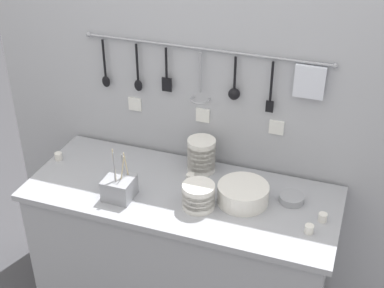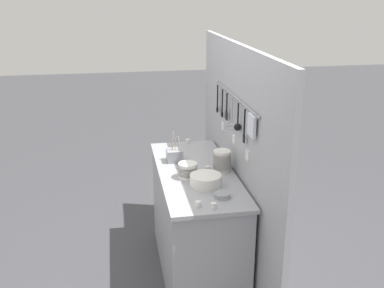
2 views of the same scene
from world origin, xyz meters
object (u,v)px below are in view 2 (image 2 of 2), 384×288
at_px(cup_mid_row, 198,204).
at_px(cup_centre, 214,206).
at_px(cup_front_right, 208,169).
at_px(steel_mixing_bowl, 222,195).
at_px(cup_back_left, 188,141).
at_px(plate_stack, 206,180).
at_px(bowl_stack_nested_right, 188,170).
at_px(cutlery_caddy, 175,155).
at_px(bowl_stack_wide_centre, 222,161).

xyz_separation_m(cup_mid_row, cup_centre, (0.04, 0.10, 0.00)).
xyz_separation_m(cup_centre, cup_front_right, (-0.64, 0.09, 0.00)).
bearing_deg(steel_mixing_bowl, cup_mid_row, -60.26).
height_order(steel_mixing_bowl, cup_front_right, cup_front_right).
xyz_separation_m(steel_mixing_bowl, cup_front_right, (-0.49, -0.00, 0.00)).
distance_m(steel_mixing_bowl, cup_back_left, 1.19).
bearing_deg(plate_stack, bowl_stack_nested_right, -149.66).
relative_size(bowl_stack_nested_right, cutlery_caddy, 0.57).
bearing_deg(cup_front_right, cutlery_caddy, -138.76).
height_order(cutlery_caddy, cup_centre, cutlery_caddy).
bearing_deg(bowl_stack_nested_right, cup_mid_row, -1.55).
bearing_deg(cutlery_caddy, bowl_stack_wide_centre, 50.71).
bearing_deg(steel_mixing_bowl, cup_centre, -30.68).
xyz_separation_m(plate_stack, steel_mixing_bowl, (0.21, 0.08, -0.03)).
relative_size(bowl_stack_nested_right, cup_front_right, 3.79).
height_order(plate_stack, cutlery_caddy, cutlery_caddy).
relative_size(bowl_stack_nested_right, steel_mixing_bowl, 1.28).
bearing_deg(cup_mid_row, cup_back_left, 173.57).
height_order(bowl_stack_wide_centre, cup_mid_row, bowl_stack_wide_centre).
bearing_deg(cup_centre, steel_mixing_bowl, 149.32).
bearing_deg(cup_front_right, bowl_stack_wide_centre, 80.78).
relative_size(bowl_stack_nested_right, cup_mid_row, 3.79).
bearing_deg(cup_front_right, cup_centre, -7.86).
xyz_separation_m(bowl_stack_nested_right, cup_mid_row, (0.50, -0.01, -0.04)).
bearing_deg(plate_stack, cup_front_right, 165.33).
xyz_separation_m(plate_stack, cup_centre, (0.36, -0.02, -0.02)).
height_order(bowl_stack_nested_right, cup_front_right, bowl_stack_nested_right).
relative_size(steel_mixing_bowl, cup_centre, 2.96).
xyz_separation_m(bowl_stack_wide_centre, cup_centre, (0.62, -0.20, -0.07)).
relative_size(plate_stack, cutlery_caddy, 0.91).
relative_size(cup_back_left, cup_front_right, 1.00).
distance_m(bowl_stack_wide_centre, cup_mid_row, 0.66).
bearing_deg(cup_mid_row, cutlery_caddy, -177.41).
bearing_deg(plate_stack, cutlery_caddy, -163.95).
bearing_deg(bowl_stack_nested_right, cutlery_caddy, -171.84).
xyz_separation_m(steel_mixing_bowl, cup_back_left, (-1.19, -0.05, 0.00)).
distance_m(bowl_stack_wide_centre, cup_centre, 0.66).
xyz_separation_m(bowl_stack_nested_right, steel_mixing_bowl, (0.39, 0.18, -0.04)).
distance_m(cup_mid_row, cup_front_right, 0.63).
bearing_deg(cup_back_left, bowl_stack_nested_right, -9.40).
distance_m(cutlery_caddy, cup_centre, 0.92).
height_order(plate_stack, cup_centre, plate_stack).
bearing_deg(cutlery_caddy, cup_centre, 8.85).
relative_size(bowl_stack_wide_centre, steel_mixing_bowl, 1.49).
relative_size(bowl_stack_wide_centre, plate_stack, 0.73).
distance_m(cutlery_caddy, cup_mid_row, 0.86).
bearing_deg(cup_centre, cutlery_caddy, -171.15).
bearing_deg(cup_back_left, steel_mixing_bowl, 2.20).
height_order(bowl_stack_nested_right, cup_mid_row, bowl_stack_nested_right).
relative_size(bowl_stack_nested_right, cup_back_left, 3.79).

